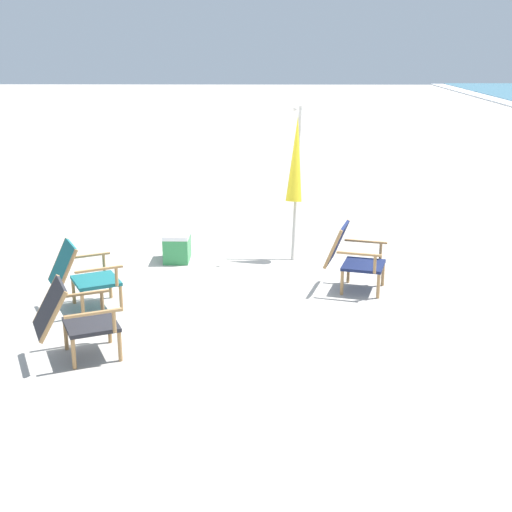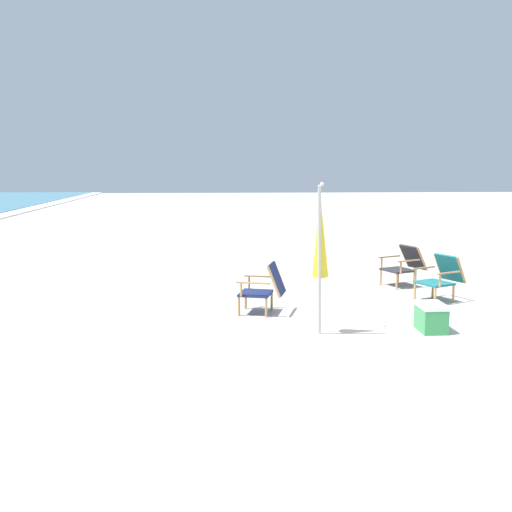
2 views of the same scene
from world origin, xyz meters
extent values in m
plane|color=#B2AAA0|center=(0.00, 0.00, 0.00)|extent=(80.00, 80.00, 0.00)
cube|color=#19234C|center=(0.56, 1.91, 0.32)|extent=(0.63, 0.60, 0.04)
cube|color=#19234C|center=(0.47, 1.58, 0.56)|extent=(0.54, 0.35, 0.50)
cylinder|color=#AD7F4C|center=(0.40, 2.18, 0.16)|extent=(0.04, 0.04, 0.32)
cylinder|color=#AD7F4C|center=(0.85, 2.05, 0.16)|extent=(0.04, 0.04, 0.32)
cylinder|color=#AD7F4C|center=(0.28, 1.76, 0.16)|extent=(0.04, 0.04, 0.32)
cylinder|color=#AD7F4C|center=(0.73, 1.64, 0.16)|extent=(0.04, 0.04, 0.32)
cube|color=#AD7F4C|center=(0.29, 1.96, 0.54)|extent=(0.18, 0.52, 0.02)
cylinder|color=#AD7F4C|center=(0.34, 2.14, 0.43)|extent=(0.04, 0.04, 0.22)
cube|color=#AD7F4C|center=(0.83, 1.81, 0.54)|extent=(0.18, 0.52, 0.02)
cylinder|color=#AD7F4C|center=(0.88, 1.99, 0.43)|extent=(0.04, 0.04, 0.22)
cylinder|color=#AD7F4C|center=(0.23, 1.65, 0.56)|extent=(0.10, 0.23, 0.50)
cylinder|color=#AD7F4C|center=(0.72, 1.51, 0.56)|extent=(0.10, 0.23, 0.50)
cube|color=#196066|center=(1.18, -1.20, 0.32)|extent=(0.68, 0.66, 0.04)
cube|color=#196066|center=(1.34, -1.52, 0.55)|extent=(0.56, 0.46, 0.48)
cylinder|color=#AD7F4C|center=(0.88, -1.11, 0.16)|extent=(0.04, 0.04, 0.32)
cylinder|color=#AD7F4C|center=(1.30, -0.90, 0.16)|extent=(0.04, 0.04, 0.32)
cylinder|color=#AD7F4C|center=(1.07, -1.50, 0.16)|extent=(0.04, 0.04, 0.32)
cylinder|color=#AD7F4C|center=(1.49, -1.29, 0.16)|extent=(0.04, 0.04, 0.32)
cube|color=#AD7F4C|center=(0.94, -1.34, 0.54)|extent=(0.27, 0.49, 0.02)
cylinder|color=#AD7F4C|center=(0.86, -1.18, 0.43)|extent=(0.04, 0.04, 0.22)
cube|color=#AD7F4C|center=(1.44, -1.10, 0.54)|extent=(0.27, 0.49, 0.02)
cylinder|color=#AD7F4C|center=(1.36, -0.93, 0.43)|extent=(0.04, 0.04, 0.22)
cylinder|color=#AD7F4C|center=(1.11, -1.63, 0.55)|extent=(0.15, 0.26, 0.48)
cylinder|color=#AD7F4C|center=(1.57, -1.41, 0.55)|extent=(0.15, 0.26, 0.48)
cube|color=#28282D|center=(2.47, -0.95, 0.32)|extent=(0.67, 0.65, 0.04)
cube|color=#28282D|center=(2.62, -1.29, 0.55)|extent=(0.57, 0.46, 0.47)
cylinder|color=#AD7F4C|center=(2.17, -0.85, 0.16)|extent=(0.04, 0.04, 0.32)
cylinder|color=#AD7F4C|center=(2.60, -0.66, 0.16)|extent=(0.04, 0.04, 0.32)
cylinder|color=#AD7F4C|center=(2.35, -1.24, 0.16)|extent=(0.04, 0.04, 0.32)
cylinder|color=#AD7F4C|center=(2.77, -1.06, 0.16)|extent=(0.04, 0.04, 0.32)
cube|color=#AD7F4C|center=(2.22, -1.08, 0.54)|extent=(0.25, 0.50, 0.02)
cylinder|color=#AD7F4C|center=(2.15, -0.91, 0.43)|extent=(0.04, 0.04, 0.22)
cube|color=#AD7F4C|center=(2.74, -0.86, 0.54)|extent=(0.25, 0.50, 0.02)
cylinder|color=#AD7F4C|center=(2.66, -0.69, 0.43)|extent=(0.04, 0.04, 0.22)
cylinder|color=#AD7F4C|center=(2.39, -1.39, 0.55)|extent=(0.15, 0.29, 0.47)
cylinder|color=#AD7F4C|center=(2.85, -1.19, 0.55)|extent=(0.15, 0.29, 0.47)
cylinder|color=#B7B2A8|center=(-0.85, 1.14, 1.03)|extent=(0.40, 0.15, 2.08)
cone|color=yellow|center=(-0.78, 1.12, 1.40)|extent=(0.46, 0.32, 1.18)
sphere|color=#B7B2A8|center=(-0.67, 1.09, 2.07)|extent=(0.06, 0.06, 0.06)
cube|color=#338C4C|center=(-0.63, -0.50, 0.17)|extent=(0.48, 0.34, 0.34)
cube|color=white|center=(-0.63, -0.50, 0.37)|extent=(0.49, 0.35, 0.06)
camera|label=1|loc=(8.79, 0.71, 2.95)|focal=50.00mm
camera|label=2|loc=(-8.65, 2.48, 2.34)|focal=42.00mm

